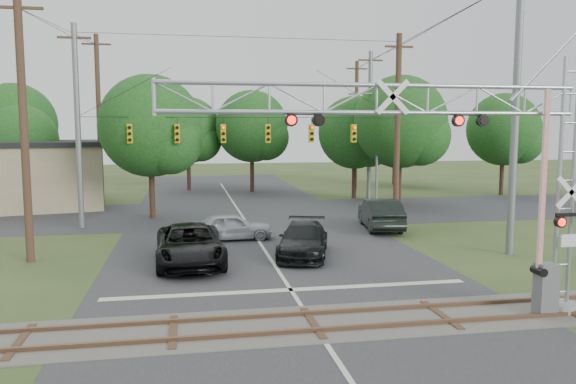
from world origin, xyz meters
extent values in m
plane|color=#30421E|center=(0.00, 0.00, 0.00)|extent=(160.00, 160.00, 0.00)
cube|color=#2B2B2E|center=(0.00, 10.00, 0.01)|extent=(14.00, 90.00, 0.02)
cube|color=#2B2B2E|center=(0.00, 24.00, 0.01)|extent=(90.00, 12.00, 0.02)
cube|color=#4A4740|center=(0.00, 2.00, 0.02)|extent=(90.00, 3.20, 0.05)
cube|color=brown|center=(0.00, 1.28, 0.09)|extent=(90.00, 0.12, 0.14)
cube|color=brown|center=(0.00, 2.72, 0.09)|extent=(90.00, 0.12, 0.14)
cylinder|color=gray|center=(7.79, 1.70, 0.16)|extent=(0.98, 0.98, 0.33)
cube|color=silver|center=(7.73, 1.37, 2.33)|extent=(0.49, 0.03, 0.38)
cube|color=#5B5B5E|center=(7.14, 1.48, 0.81)|extent=(0.60, 0.49, 1.63)
cube|color=red|center=(6.87, 1.48, 4.12)|extent=(0.15, 0.10, 5.42)
cylinder|color=slate|center=(-9.50, 20.00, 5.75)|extent=(0.32, 0.32, 11.50)
cylinder|color=#422C1E|center=(9.50, 20.00, 5.75)|extent=(0.36, 0.36, 11.50)
cylinder|color=black|center=(0.00, 20.00, 6.35)|extent=(19.00, 0.03, 0.03)
cube|color=gold|center=(-6.67, 20.00, 5.40)|extent=(0.30, 0.30, 1.10)
cube|color=gold|center=(-4.00, 20.00, 5.40)|extent=(0.30, 0.30, 1.10)
cube|color=gold|center=(-1.33, 20.00, 5.40)|extent=(0.30, 0.30, 1.10)
cube|color=gold|center=(1.33, 20.00, 5.40)|extent=(0.30, 0.30, 1.10)
cube|color=gold|center=(4.00, 20.00, 5.40)|extent=(0.30, 0.30, 1.10)
cube|color=gold|center=(6.67, 20.00, 5.40)|extent=(0.30, 0.30, 1.10)
imported|color=black|center=(-3.45, 10.08, 0.83)|extent=(2.94, 6.04, 1.66)
imported|color=black|center=(1.55, 10.72, 0.74)|extent=(3.41, 5.49, 1.48)
imported|color=#9FA1A6|center=(-1.29, 14.99, 0.70)|extent=(4.21, 1.89, 1.40)
imported|color=black|center=(7.29, 16.65, 0.86)|extent=(2.60, 5.46, 1.73)
cylinder|color=slate|center=(9.87, 24.75, 4.16)|extent=(0.18, 0.18, 8.32)
cylinder|color=slate|center=(8.95, 24.75, 8.13)|extent=(1.85, 0.11, 0.11)
cube|color=#5B5B5E|center=(8.02, 24.75, 8.09)|extent=(0.55, 0.23, 0.14)
cylinder|color=#422C1E|center=(-9.55, 28.52, 6.14)|extent=(0.34, 0.34, 12.28)
cube|color=#422C1E|center=(-9.55, 28.52, 11.58)|extent=(2.00, 0.12, 0.12)
cylinder|color=slate|center=(10.95, 29.68, 5.88)|extent=(0.34, 0.34, 11.75)
cube|color=#422C1E|center=(10.95, 29.68, 11.05)|extent=(2.00, 0.12, 0.12)
cylinder|color=#422C1E|center=(-10.20, 11.82, 5.65)|extent=(0.34, 0.34, 11.31)
cube|color=#422C1E|center=(-10.20, 11.82, 10.61)|extent=(2.00, 0.12, 0.12)
cylinder|color=slate|center=(10.84, 9.37, 6.42)|extent=(0.34, 0.34, 12.85)
cylinder|color=#422C1E|center=(12.16, 37.16, 5.95)|extent=(0.34, 0.34, 11.89)
cube|color=#422C1E|center=(12.16, 37.16, 11.19)|extent=(2.00, 0.12, 0.12)
cylinder|color=#362218|center=(-17.15, 35.61, 2.15)|extent=(0.36, 0.36, 4.30)
sphere|color=#134416|center=(-17.15, 35.61, 6.06)|extent=(6.64, 6.64, 6.64)
cylinder|color=#362218|center=(-15.46, 30.99, 1.71)|extent=(0.36, 0.36, 3.41)
sphere|color=#134416|center=(-15.46, 30.99, 4.81)|extent=(5.27, 5.27, 5.27)
cylinder|color=#362218|center=(-5.69, 22.96, 2.08)|extent=(0.36, 0.36, 4.16)
sphere|color=#134416|center=(-5.69, 22.96, 5.86)|extent=(6.43, 6.43, 6.43)
cylinder|color=#362218|center=(-3.28, 39.19, 1.97)|extent=(0.36, 0.36, 3.94)
sphere|color=#134416|center=(-3.28, 39.19, 5.55)|extent=(6.08, 6.08, 6.08)
cylinder|color=#362218|center=(2.35, 36.98, 2.09)|extent=(0.36, 0.36, 4.19)
sphere|color=#134416|center=(2.35, 36.98, 5.90)|extent=(6.47, 6.47, 6.47)
cylinder|color=#362218|center=(9.99, 30.57, 1.91)|extent=(0.36, 0.36, 3.82)
sphere|color=#134416|center=(9.99, 30.57, 5.38)|extent=(5.90, 5.90, 5.90)
cylinder|color=#362218|center=(11.96, 25.70, 2.20)|extent=(0.36, 0.36, 4.39)
sphere|color=#134416|center=(11.96, 25.70, 6.19)|extent=(6.79, 6.79, 6.79)
cylinder|color=#362218|center=(17.51, 41.10, 2.20)|extent=(0.36, 0.36, 4.39)
sphere|color=#134416|center=(17.51, 41.10, 6.19)|extent=(6.79, 6.79, 6.79)
cylinder|color=#362218|center=(23.20, 30.57, 2.00)|extent=(0.36, 0.36, 3.99)
sphere|color=#134416|center=(23.20, 30.57, 5.63)|extent=(6.17, 6.17, 6.17)
camera|label=1|loc=(-3.56, -13.42, 5.67)|focal=35.00mm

